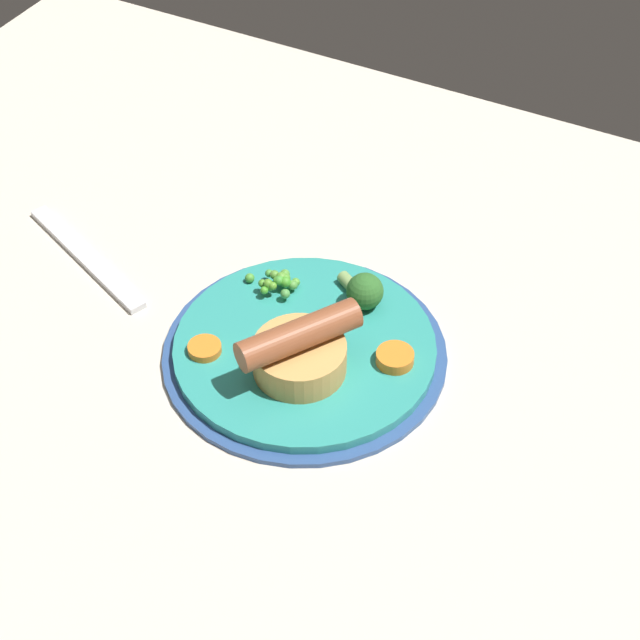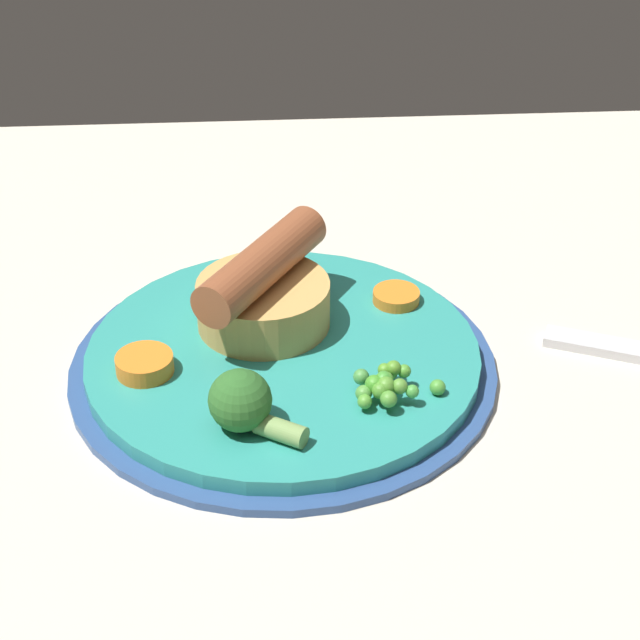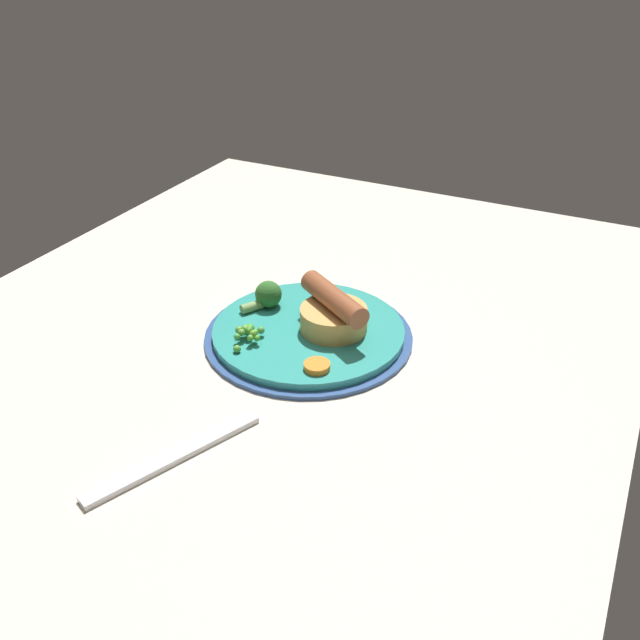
% 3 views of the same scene
% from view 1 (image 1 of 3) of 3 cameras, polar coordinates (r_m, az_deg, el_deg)
% --- Properties ---
extents(dining_table, '(1.10, 0.80, 0.03)m').
position_cam_1_polar(dining_table, '(0.95, -1.82, -0.22)').
color(dining_table, beige).
rests_on(dining_table, ground).
extents(dinner_plate, '(0.24, 0.24, 0.01)m').
position_cam_1_polar(dinner_plate, '(0.90, -0.82, -1.67)').
color(dinner_plate, '#2D4C84').
rests_on(dinner_plate, dining_table).
extents(sausage_pudding, '(0.08, 0.10, 0.05)m').
position_cam_1_polar(sausage_pudding, '(0.86, -1.11, -1.65)').
color(sausage_pudding, tan).
rests_on(sausage_pudding, dinner_plate).
extents(pea_pile, '(0.05, 0.03, 0.02)m').
position_cam_1_polar(pea_pile, '(0.94, -2.26, 2.08)').
color(pea_pile, '#4B9544').
rests_on(pea_pile, dinner_plate).
extents(broccoli_floret_near, '(0.05, 0.04, 0.03)m').
position_cam_1_polar(broccoli_floret_near, '(0.92, 2.34, 1.57)').
color(broccoli_floret_near, '#2D6628').
rests_on(broccoli_floret_near, dinner_plate).
extents(carrot_slice_0, '(0.04, 0.04, 0.01)m').
position_cam_1_polar(carrot_slice_0, '(0.88, 4.02, -2.02)').
color(carrot_slice_0, orange).
rests_on(carrot_slice_0, dinner_plate).
extents(carrot_slice_2, '(0.04, 0.04, 0.01)m').
position_cam_1_polar(carrot_slice_2, '(0.89, -6.18, -1.52)').
color(carrot_slice_2, orange).
rests_on(carrot_slice_2, dinner_plate).
extents(fork, '(0.17, 0.08, 0.01)m').
position_cam_1_polar(fork, '(1.02, -12.37, 3.28)').
color(fork, silver).
rests_on(fork, dining_table).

